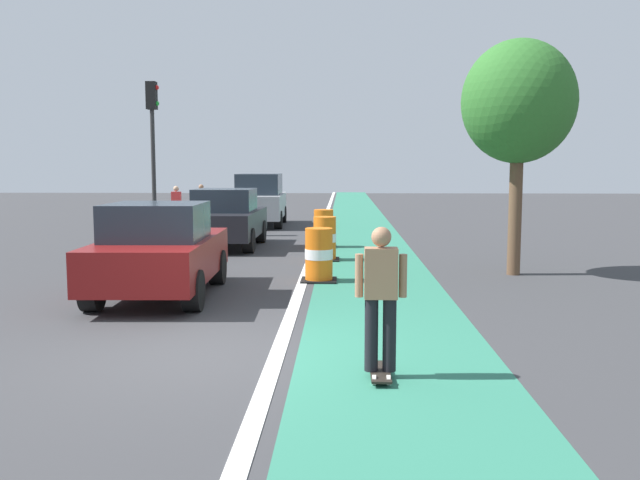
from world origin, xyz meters
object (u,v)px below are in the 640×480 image
at_px(skateboarder_on_lane, 381,297).
at_px(parked_sedan_second, 226,219).
at_px(parked_sedan_nearest, 160,251).
at_px(pedestrian_waiting, 176,206).
at_px(pedestrian_crossing, 201,203).
at_px(street_tree_sidewalk, 519,103).
at_px(traffic_barrel_mid, 325,239).
at_px(traffic_barrel_back, 324,229).
at_px(traffic_light_corner, 153,131).
at_px(traffic_barrel_front, 319,255).
at_px(parked_suv_third, 260,199).

xyz_separation_m(skateboarder_on_lane, parked_sedan_second, (-3.78, 11.89, -0.08)).
distance_m(parked_sedan_nearest, pedestrian_waiting, 13.19).
distance_m(skateboarder_on_lane, pedestrian_crossing, 20.59).
bearing_deg(street_tree_sidewalk, pedestrian_waiting, 134.29).
relative_size(traffic_barrel_mid, street_tree_sidewalk, 0.22).
xyz_separation_m(parked_sedan_nearest, traffic_barrel_back, (2.71, 7.56, -0.30)).
xyz_separation_m(parked_sedan_nearest, pedestrian_waiting, (-2.90, 12.87, 0.03)).
relative_size(traffic_barrel_mid, traffic_light_corner, 0.21).
distance_m(parked_sedan_second, traffic_barrel_front, 6.31).
relative_size(parked_sedan_second, traffic_barrel_front, 3.77).
distance_m(parked_sedan_second, traffic_barrel_mid, 3.85).
relative_size(traffic_light_corner, street_tree_sidewalk, 1.02).
height_order(parked_suv_third, pedestrian_waiting, parked_suv_third).
height_order(parked_sedan_nearest, traffic_barrel_front, parked_sedan_nearest).
distance_m(traffic_barrel_mid, traffic_barrel_back, 2.71).
bearing_deg(traffic_barrel_mid, traffic_light_corner, 136.14).
height_order(skateboarder_on_lane, traffic_barrel_back, skateboarder_on_lane).
bearing_deg(skateboarder_on_lane, parked_sedan_second, 107.63).
bearing_deg(parked_suv_third, traffic_barrel_front, -77.71).
bearing_deg(parked_sedan_second, pedestrian_crossing, 106.90).
relative_size(traffic_barrel_front, traffic_barrel_back, 1.00).
relative_size(parked_sedan_second, pedestrian_waiting, 2.55).
bearing_deg(traffic_light_corner, parked_suv_third, 53.53).
height_order(parked_suv_third, traffic_barrel_back, parked_suv_third).
xyz_separation_m(parked_sedan_second, traffic_light_corner, (-2.95, 3.11, 2.67)).
height_order(traffic_barrel_mid, traffic_light_corner, traffic_light_corner).
distance_m(traffic_barrel_mid, traffic_light_corner, 8.64).
height_order(parked_suv_third, traffic_barrel_front, parked_suv_third).
distance_m(traffic_barrel_front, pedestrian_crossing, 14.37).
bearing_deg(pedestrian_waiting, traffic_barrel_back, -43.39).
bearing_deg(traffic_barrel_back, traffic_barrel_front, -89.28).
relative_size(parked_sedan_nearest, traffic_barrel_front, 3.81).
bearing_deg(traffic_barrel_mid, street_tree_sidewalk, -26.89).
height_order(traffic_barrel_front, pedestrian_waiting, pedestrian_waiting).
distance_m(parked_sedan_second, parked_suv_third, 7.21).
height_order(parked_sedan_nearest, parked_suv_third, parked_suv_third).
bearing_deg(traffic_light_corner, traffic_barrel_back, -26.89).
relative_size(skateboarder_on_lane, parked_sedan_second, 0.41).
distance_m(pedestrian_waiting, street_tree_sidewalk, 14.42).
bearing_deg(parked_sedan_nearest, traffic_barrel_front, 32.14).
distance_m(parked_sedan_second, traffic_light_corner, 5.05).
bearing_deg(traffic_light_corner, parked_sedan_nearest, -73.86).
xyz_separation_m(parked_sedan_nearest, traffic_barrel_front, (2.79, 1.75, -0.30)).
xyz_separation_m(parked_suv_third, traffic_barrel_back, (2.72, -7.01, -0.50)).
relative_size(traffic_barrel_front, traffic_barrel_mid, 1.00).
bearing_deg(parked_suv_third, pedestrian_crossing, 167.11).
height_order(parked_sedan_second, parked_suv_third, parked_suv_third).
bearing_deg(traffic_barrel_mid, pedestrian_crossing, 117.12).
xyz_separation_m(skateboarder_on_lane, parked_suv_third, (-3.70, 19.10, 0.12)).
height_order(skateboarder_on_lane, traffic_barrel_front, skateboarder_on_lane).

